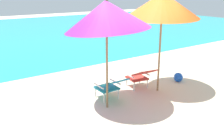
{
  "coord_description": "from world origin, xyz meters",
  "views": [
    {
      "loc": [
        -3.82,
        -4.84,
        2.73
      ],
      "look_at": [
        0.0,
        0.67,
        0.75
      ],
      "focal_mm": 39.78,
      "sensor_mm": 36.0,
      "label": 1
    }
  ],
  "objects_px": {
    "lounge_chair_left": "(111,86)",
    "lounge_chair_right": "(140,76)",
    "beach_umbrella_left": "(107,15)",
    "beach_umbrella_right": "(162,5)",
    "beach_ball": "(178,77)"
  },
  "relations": [
    {
      "from": "beach_umbrella_right",
      "to": "lounge_chair_right",
      "type": "bearing_deg",
      "value": 131.86
    },
    {
      "from": "lounge_chair_left",
      "to": "beach_umbrella_right",
      "type": "height_order",
      "value": "beach_umbrella_right"
    },
    {
      "from": "lounge_chair_left",
      "to": "beach_umbrella_right",
      "type": "distance_m",
      "value": 2.44
    },
    {
      "from": "lounge_chair_left",
      "to": "beach_umbrella_left",
      "type": "distance_m",
      "value": 1.85
    },
    {
      "from": "lounge_chair_left",
      "to": "lounge_chair_right",
      "type": "relative_size",
      "value": 0.93
    },
    {
      "from": "lounge_chair_right",
      "to": "beach_ball",
      "type": "distance_m",
      "value": 1.41
    },
    {
      "from": "lounge_chair_right",
      "to": "beach_umbrella_right",
      "type": "xyz_separation_m",
      "value": [
        0.33,
        -0.37,
        1.95
      ]
    },
    {
      "from": "lounge_chair_right",
      "to": "beach_ball",
      "type": "height_order",
      "value": "lounge_chair_right"
    },
    {
      "from": "lounge_chair_right",
      "to": "beach_umbrella_left",
      "type": "relative_size",
      "value": 0.34
    },
    {
      "from": "beach_umbrella_right",
      "to": "beach_umbrella_left",
      "type": "bearing_deg",
      "value": -178.25
    },
    {
      "from": "lounge_chair_left",
      "to": "lounge_chair_right",
      "type": "height_order",
      "value": "same"
    },
    {
      "from": "lounge_chair_left",
      "to": "lounge_chair_right",
      "type": "distance_m",
      "value": 1.13
    },
    {
      "from": "lounge_chair_left",
      "to": "beach_ball",
      "type": "relative_size",
      "value": 3.11
    },
    {
      "from": "lounge_chair_left",
      "to": "lounge_chair_right",
      "type": "bearing_deg",
      "value": 7.26
    },
    {
      "from": "lounge_chair_right",
      "to": "beach_umbrella_left",
      "type": "height_order",
      "value": "beach_umbrella_left"
    }
  ]
}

